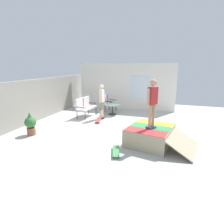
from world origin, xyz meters
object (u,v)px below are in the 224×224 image
at_px(person_skater, 152,101).
at_px(person_watching, 102,99).
at_px(patio_chair_near_house, 109,101).
at_px(potted_plant, 31,124).
at_px(patio_table, 112,107).
at_px(skate_ramp, 151,135).
at_px(patio_bench, 85,105).
at_px(skateboard_by_bench, 98,120).
at_px(skateboard_spare, 116,151).

bearing_deg(person_skater, person_watching, 47.86).
distance_m(patio_chair_near_house, potted_plant, 4.90).
bearing_deg(patio_chair_near_house, person_watching, -173.33).
bearing_deg(patio_table, skate_ramp, -142.81).
bearing_deg(patio_bench, skate_ramp, -123.00).
relative_size(patio_bench, patio_chair_near_house, 1.26).
height_order(patio_bench, patio_table, patio_bench).
bearing_deg(patio_chair_near_house, person_skater, -144.46).
bearing_deg(skateboard_by_bench, potted_plant, 143.43).
height_order(patio_chair_near_house, patio_table, patio_chair_near_house).
relative_size(patio_bench, person_skater, 0.79).
bearing_deg(potted_plant, patio_table, -27.57).
distance_m(patio_bench, skateboard_spare, 4.53).
distance_m(skateboard_by_bench, skateboard_spare, 3.42).
relative_size(skateboard_spare, potted_plant, 0.89).
bearing_deg(skateboard_by_bench, person_watching, 3.18).
relative_size(skateboard_by_bench, skateboard_spare, 1.00).
relative_size(patio_table, person_skater, 0.55).
bearing_deg(skateboard_by_bench, patio_bench, 58.98).
distance_m(person_watching, person_skater, 3.75).
xyz_separation_m(patio_chair_near_house, skateboard_by_bench, (-2.16, -0.22, -0.53)).
relative_size(skate_ramp, person_watching, 1.41).
distance_m(person_skater, skateboard_spare, 1.99).
height_order(person_watching, person_skater, person_skater).
height_order(skateboard_spare, potted_plant, potted_plant).
bearing_deg(skate_ramp, skateboard_spare, 139.73).
relative_size(skateboard_by_bench, potted_plant, 0.90).
relative_size(skate_ramp, person_skater, 1.51).
bearing_deg(patio_chair_near_house, potted_plant, 160.86).
height_order(patio_bench, skateboard_spare, patio_bench).
bearing_deg(skate_ramp, person_watching, 49.48).
relative_size(patio_table, skateboard_by_bench, 1.09).
height_order(skateboard_by_bench, skateboard_spare, same).
bearing_deg(skateboard_by_bench, patio_chair_near_house, 5.81).
bearing_deg(patio_table, potted_plant, 152.43).
xyz_separation_m(patio_bench, person_skater, (-2.56, -3.73, 0.94)).
height_order(skate_ramp, skateboard_spare, skate_ramp).
distance_m(skate_ramp, patio_table, 4.13).
bearing_deg(patio_bench, patio_table, -55.17).
xyz_separation_m(patio_table, potted_plant, (-3.93, 2.05, 0.06)).
height_order(patio_table, person_watching, person_watching).
xyz_separation_m(patio_table, skateboard_spare, (-4.39, -1.56, -0.32)).
bearing_deg(potted_plant, patio_bench, -14.84).
xyz_separation_m(person_watching, skateboard_by_bench, (-0.54, -0.03, -0.93)).
relative_size(patio_table, potted_plant, 0.98).
xyz_separation_m(patio_bench, skateboard_by_bench, (-0.61, -1.01, -0.53)).
relative_size(person_watching, skateboard_spare, 2.11).
distance_m(patio_chair_near_house, skateboard_by_bench, 2.24).
xyz_separation_m(skateboard_spare, potted_plant, (0.46, 3.62, 0.38)).
distance_m(patio_bench, person_watching, 1.06).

